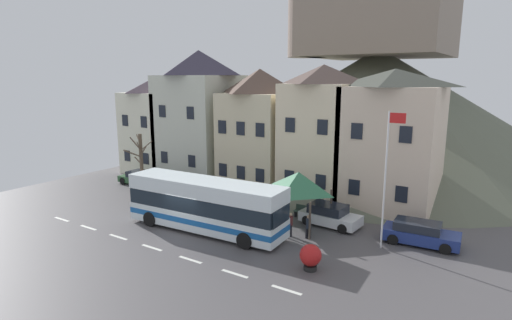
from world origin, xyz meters
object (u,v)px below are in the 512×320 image
Objects in this scene: bus_shelter at (299,182)px; parked_car_03 at (176,184)px; parked_car_00 at (330,215)px; parked_car_02 at (420,233)px; townhouse_00 at (154,126)px; parked_car_01 at (140,178)px; townhouse_01 at (200,116)px; townhouse_04 at (391,142)px; hilltop_castle at (376,101)px; townhouse_03 at (322,134)px; transit_bus at (205,206)px; public_bench at (305,211)px; townhouse_02 at (260,130)px; pedestrian_01 at (308,226)px; flagpole at (387,172)px; pedestrian_00 at (290,223)px; harbour_buoy at (311,256)px; bare_tree_00 at (141,166)px.

bus_shelter is 13.33m from parked_car_03.
parked_car_00 reaches higher than parked_car_02.
townhouse_00 is 2.58× the size of bus_shelter.
townhouse_01 is at bearing -121.89° from parked_car_01.
townhouse_04 is 18.51m from hilltop_castle.
townhouse_03 reaches higher than bus_shelter.
parked_car_03 is at bearing -164.68° from townhouse_04.
townhouse_03 reaches higher than transit_bus.
townhouse_04 is 0.24× the size of hilltop_castle.
transit_bus is at bearing -28.62° from parked_car_03.
parked_car_01 is (-12.82, 5.85, -1.10)m from transit_bus.
parked_car_01 reaches higher than public_bench.
townhouse_04 reaches higher than public_bench.
townhouse_01 is 3.00× the size of parked_car_00.
townhouse_02 is 2.56× the size of parked_car_00.
pedestrian_01 is (-2.54, -8.23, -4.39)m from townhouse_04.
parked_car_02 is 4.63m from flagpole.
flagpole is at bearing -71.39° from hilltop_castle.
hilltop_castle is at bearing 44.91° from townhouse_00.
pedestrian_00 is at bearing -159.93° from parked_car_02.
parked_car_01 is 2.53× the size of public_bench.
hilltop_castle is 9.80× the size of parked_car_02.
parked_car_00 is (6.36, 5.32, -1.00)m from transit_bus.
townhouse_02 reaches higher than bus_shelter.
parked_car_02 is (24.97, -0.58, 0.07)m from parked_car_01.
pedestrian_00 is at bearing 19.70° from transit_bus.
transit_bus is 6.27m from bus_shelter.
harbour_buoy is at bearing -92.82° from townhouse_04.
parked_car_03 is at bearing -31.41° from townhouse_00.
parked_car_00 is at bearing -11.95° from public_bench.
flagpole is at bearing -5.36° from bus_shelter.
pedestrian_00 is at bearing -76.97° from bus_shelter.
hilltop_castle reaches higher than public_bench.
hilltop_castle is 31.36× the size of harbour_buoy.
pedestrian_01 is at bearing -43.15° from townhouse_02.
bare_tree_00 reaches higher than pedestrian_00.
parked_car_02 reaches higher than parked_car_01.
hilltop_castle reaches higher than pedestrian_01.
parked_car_01 is 23.74m from flagpole.
harbour_buoy reaches higher than parked_car_02.
townhouse_03 is (18.62, 0.40, 0.57)m from townhouse_00.
pedestrian_01 is at bearing -158.42° from parked_car_02.
townhouse_04 is 8.11m from bus_shelter.
townhouse_00 is 6.93× the size of harbour_buoy.
pedestrian_00 is 1.12× the size of harbour_buoy.
transit_bus is 5.58m from pedestrian_00.
townhouse_03 reaches higher than parked_car_00.
hilltop_castle is 23.81m from parked_car_00.
townhouse_02 is 11.38m from townhouse_04.
bus_shelter is (2.43, -23.90, -4.03)m from hilltop_castle.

